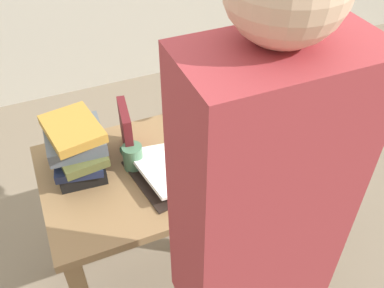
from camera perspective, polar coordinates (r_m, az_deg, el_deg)
name	(u,v)px	position (r m, az deg, el deg)	size (l,w,h in m)	color
ground_plane	(192,261)	(2.29, -0.03, -15.37)	(12.00, 12.00, 0.00)	gray
reading_desk	(192,177)	(1.80, -0.04, -4.46)	(1.19, 0.62, 0.74)	#937047
open_book	(194,160)	(1.67, 0.22, -2.13)	(0.53, 0.38, 0.07)	black
book_stack_tall	(77,147)	(1.65, -15.13, -0.40)	(0.22, 0.29, 0.22)	black
book_standing_upright	(126,131)	(1.69, -8.75, 1.68)	(0.05, 0.18, 0.22)	maroon
reading_lamp	(258,45)	(1.69, 8.82, 12.95)	(0.15, 0.15, 0.47)	#2D2D33
coffee_mug	(133,157)	(1.65, -7.93, -1.70)	(0.08, 0.10, 0.10)	#4C7F5B
pencil	(199,199)	(1.55, 0.97, -7.28)	(0.04, 0.15, 0.01)	gold
person_reader	(248,282)	(1.20, 7.47, -17.79)	(0.36, 0.22, 1.77)	#2D3342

